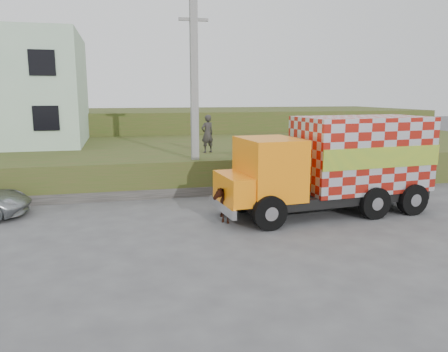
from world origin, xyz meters
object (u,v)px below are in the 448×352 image
object	(u,v)px
cow	(221,202)
pedestrian	(207,134)
cargo_truck	(336,164)
utility_pole	(194,98)

from	to	relation	value
cow	pedestrian	size ratio (longest dim) A/B	0.84
cow	cargo_truck	bearing A→B (deg)	6.11
cow	pedestrian	bearing A→B (deg)	89.11
cargo_truck	cow	size ratio (longest dim) A/B	5.26
utility_pole	cargo_truck	world-z (taller)	utility_pole
cargo_truck	pedestrian	bearing A→B (deg)	113.75
utility_pole	pedestrian	size ratio (longest dim) A/B	4.48
cargo_truck	cow	world-z (taller)	cargo_truck
utility_pole	cow	bearing A→B (deg)	-87.71
cow	pedestrian	distance (m)	6.49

